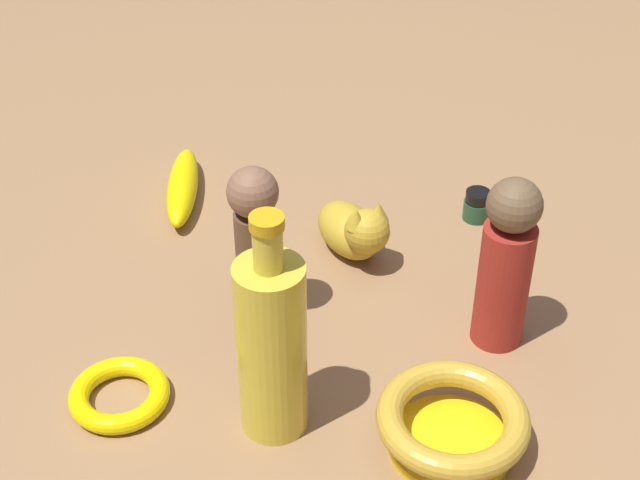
% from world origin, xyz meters
% --- Properties ---
extents(ground, '(2.00, 2.00, 0.00)m').
position_xyz_m(ground, '(0.00, 0.00, 0.00)').
color(ground, '#936D47').
extents(bowl, '(0.14, 0.14, 0.05)m').
position_xyz_m(bowl, '(-0.21, -0.15, 0.03)').
color(bowl, yellow).
rests_on(bowl, ground).
extents(cat_figurine, '(0.12, 0.11, 0.09)m').
position_xyz_m(cat_figurine, '(0.07, -0.03, 0.04)').
color(cat_figurine, gold).
rests_on(cat_figurine, ground).
extents(nail_polish_jar, '(0.03, 0.03, 0.04)m').
position_xyz_m(nail_polish_jar, '(0.17, -0.17, 0.02)').
color(nail_polish_jar, '#214A2E').
rests_on(nail_polish_jar, ground).
extents(person_figure_child, '(0.05, 0.05, 0.19)m').
position_xyz_m(person_figure_child, '(-0.05, 0.06, 0.10)').
color(person_figure_child, brown).
rests_on(person_figure_child, ground).
extents(bottle_tall, '(0.06, 0.06, 0.24)m').
position_xyz_m(bottle_tall, '(-0.19, 0.02, 0.10)').
color(bottle_tall, gold).
rests_on(bottle_tall, ground).
extents(person_figure_adult, '(0.06, 0.06, 0.19)m').
position_xyz_m(person_figure_adult, '(-0.05, -0.19, 0.10)').
color(person_figure_adult, '#A32820').
rests_on(person_figure_adult, ground).
extents(bangle, '(0.10, 0.10, 0.02)m').
position_xyz_m(bangle, '(-0.19, 0.17, 0.01)').
color(bangle, yellow).
rests_on(bangle, ground).
extents(banana, '(0.17, 0.06, 0.04)m').
position_xyz_m(banana, '(0.16, 0.20, 0.02)').
color(banana, yellow).
rests_on(banana, ground).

